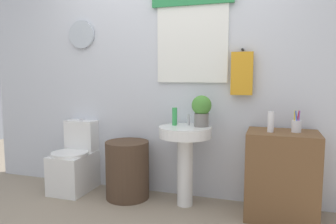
% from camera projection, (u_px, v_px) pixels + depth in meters
% --- Properties ---
extents(back_wall, '(4.40, 0.18, 2.60)m').
position_uv_depth(back_wall, '(172.00, 69.00, 3.28)').
color(back_wall, silver).
rests_on(back_wall, ground_plane).
extents(toilet, '(0.38, 0.51, 0.77)m').
position_uv_depth(toilet, '(75.00, 163.00, 3.45)').
color(toilet, white).
rests_on(toilet, ground_plane).
extents(laundry_hamper, '(0.44, 0.44, 0.58)m').
position_uv_depth(laundry_hamper, '(127.00, 170.00, 3.23)').
color(laundry_hamper, '#4C3828').
rests_on(laundry_hamper, ground_plane).
extents(pedestal_sink, '(0.49, 0.49, 0.76)m').
position_uv_depth(pedestal_sink, '(185.00, 147.00, 3.01)').
color(pedestal_sink, white).
rests_on(pedestal_sink, ground_plane).
extents(faucet, '(0.03, 0.03, 0.10)m').
position_uv_depth(faucet, '(189.00, 120.00, 3.09)').
color(faucet, silver).
rests_on(faucet, pedestal_sink).
extents(wooden_cabinet, '(0.59, 0.44, 0.76)m').
position_uv_depth(wooden_cabinet, '(281.00, 175.00, 2.76)').
color(wooden_cabinet, brown).
rests_on(wooden_cabinet, ground_plane).
extents(soap_bottle, '(0.05, 0.05, 0.17)m').
position_uv_depth(soap_bottle, '(175.00, 116.00, 3.06)').
color(soap_bottle, green).
rests_on(soap_bottle, pedestal_sink).
extents(potted_plant, '(0.19, 0.19, 0.29)m').
position_uv_depth(potted_plant, '(202.00, 109.00, 2.98)').
color(potted_plant, slate).
rests_on(potted_plant, pedestal_sink).
extents(lotion_bottle, '(0.05, 0.05, 0.18)m').
position_uv_depth(lotion_bottle, '(271.00, 122.00, 2.70)').
color(lotion_bottle, white).
rests_on(lotion_bottle, wooden_cabinet).
extents(toothbrush_cup, '(0.08, 0.08, 0.19)m').
position_uv_depth(toothbrush_cup, '(296.00, 126.00, 2.70)').
color(toothbrush_cup, silver).
rests_on(toothbrush_cup, wooden_cabinet).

